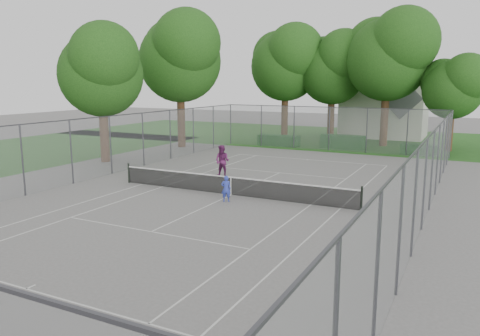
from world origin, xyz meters
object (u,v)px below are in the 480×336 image
at_px(tennis_net, 231,185).
at_px(house, 385,97).
at_px(woman_player, 222,161).
at_px(girl_player, 226,189).

height_order(tennis_net, house, house).
height_order(tennis_net, woman_player, woman_player).
height_order(tennis_net, girl_player, girl_player).
distance_m(house, girl_player, 30.38).
bearing_deg(house, girl_player, -93.46).
distance_m(tennis_net, girl_player, 1.26).
relative_size(house, girl_player, 7.91).
bearing_deg(tennis_net, house, 85.65).
xyz_separation_m(girl_player, woman_player, (-2.96, 5.00, 0.31)).
distance_m(tennis_net, woman_player, 4.61).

